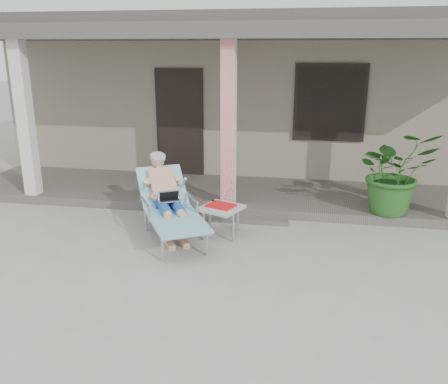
# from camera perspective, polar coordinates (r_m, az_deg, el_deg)

# --- Properties ---
(ground) EXTENTS (60.00, 60.00, 0.00)m
(ground) POSITION_cam_1_polar(r_m,az_deg,el_deg) (5.92, -3.08, -9.47)
(ground) COLOR #9E9E99
(ground) RESTS_ON ground
(house) EXTENTS (10.40, 5.40, 3.30)m
(house) POSITION_cam_1_polar(r_m,az_deg,el_deg) (11.75, 4.24, 12.23)
(house) COLOR gray
(house) RESTS_ON ground
(porch_deck) EXTENTS (10.00, 2.00, 0.15)m
(porch_deck) POSITION_cam_1_polar(r_m,az_deg,el_deg) (8.64, 1.48, -0.26)
(porch_deck) COLOR #605B56
(porch_deck) RESTS_ON ground
(porch_overhang) EXTENTS (10.00, 2.30, 2.85)m
(porch_overhang) POSITION_cam_1_polar(r_m,az_deg,el_deg) (8.19, 1.57, 18.06)
(porch_overhang) COLOR silver
(porch_overhang) RESTS_ON porch_deck
(porch_step) EXTENTS (2.00, 0.30, 0.07)m
(porch_step) POSITION_cam_1_polar(r_m,az_deg,el_deg) (7.57, 0.13, -3.07)
(porch_step) COLOR #605B56
(porch_step) RESTS_ON ground
(lounger) EXTENTS (1.47, 1.86, 1.19)m
(lounger) POSITION_cam_1_polar(r_m,az_deg,el_deg) (6.80, -6.75, 0.58)
(lounger) COLOR #B7B7BC
(lounger) RESTS_ON ground
(side_table) EXTENTS (0.69, 0.69, 0.48)m
(side_table) POSITION_cam_1_polar(r_m,az_deg,el_deg) (6.83, -0.35, -2.11)
(side_table) COLOR #BBBAB6
(side_table) RESTS_ON ground
(potted_palm) EXTENTS (1.39, 1.28, 1.31)m
(potted_palm) POSITION_cam_1_polar(r_m,az_deg,el_deg) (7.75, 19.86, 2.30)
(potted_palm) COLOR #26591E
(potted_palm) RESTS_ON porch_deck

